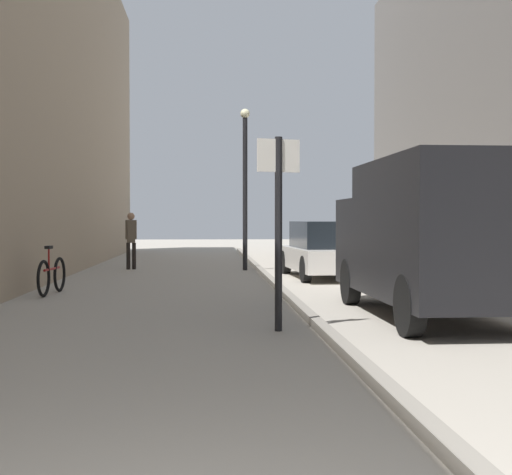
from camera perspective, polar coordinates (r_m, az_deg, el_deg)
The scene contains 8 objects.
ground_plane at distance 14.76m, azimuth -4.13°, elevation -4.40°, with size 80.00×80.00×0.00m, color #A8A093.
kerb_strip at distance 14.84m, azimuth 2.00°, elevation -4.13°, with size 0.16×40.00×0.12m, color gray.
pedestrian_main_foreground at distance 21.94m, azimuth -9.85°, elevation 0.07°, with size 0.33×0.23×1.71m.
delivery_van at distance 11.25m, azimuth 13.73°, elevation 0.24°, with size 1.98×5.17×2.37m.
parked_car at distance 18.67m, azimuth 5.59°, elevation -0.99°, with size 2.03×4.29×1.45m.
street_sign_post at distance 9.63m, azimuth 1.79°, elevation 1.72°, with size 0.59×0.19×2.60m.
lamp_post at distance 21.30m, azimuth -0.87°, elevation 4.72°, with size 0.28×0.28×4.76m.
bicycle_leaning at distance 14.97m, azimuth -15.85°, elevation -2.90°, with size 0.22×1.77×0.98m.
Camera 1 is at (0.06, -2.69, 1.49)m, focal length 50.56 mm.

